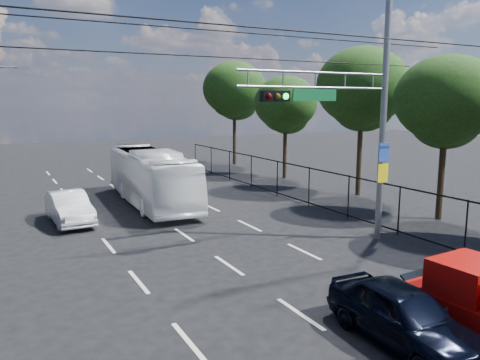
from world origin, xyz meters
TOP-DOWN VIEW (x-y plane):
  - lane_markings at (-0.00, 14.00)m, footprint 6.12×38.00m
  - signal_mast at (5.28, 7.99)m, footprint 6.43×0.39m
  - utility_wires at (0.00, 8.83)m, footprint 22.00×5.04m
  - fence_right at (7.60, 12.17)m, footprint 0.06×34.03m
  - tree_right_b at (11.22, 9.02)m, footprint 4.50×4.50m
  - tree_right_c at (11.82, 15.02)m, footprint 5.10×5.10m
  - tree_right_d at (11.42, 22.02)m, footprint 4.32×4.32m
  - tree_right_e at (11.62, 30.02)m, footprint 5.28×5.28m
  - navy_hatchback at (1.13, 1.73)m, footprint 1.81×4.03m
  - white_bus at (0.65, 18.31)m, footprint 2.89×10.29m
  - white_van at (-3.75, 16.20)m, footprint 1.68×4.22m

SIDE VIEW (x-z plane):
  - lane_markings at x=0.00m, z-range 0.00..0.01m
  - navy_hatchback at x=1.13m, z-range 0.00..1.35m
  - white_van at x=-3.75m, z-range 0.00..1.36m
  - fence_right at x=7.60m, z-range 0.03..2.03m
  - white_bus at x=0.65m, z-range 0.00..2.84m
  - tree_right_d at x=11.42m, z-range 1.34..8.36m
  - tree_right_b at x=11.22m, z-range 1.40..8.71m
  - signal_mast at x=5.28m, z-range 0.49..9.99m
  - tree_right_c at x=11.82m, z-range 1.59..9.88m
  - tree_right_e at x=11.62m, z-range 1.65..10.23m
  - utility_wires at x=0.00m, z-range 6.86..7.60m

